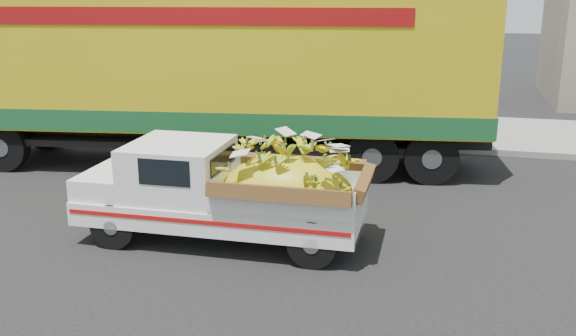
# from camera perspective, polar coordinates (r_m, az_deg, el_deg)

# --- Properties ---
(ground) EXTENTS (100.00, 100.00, 0.00)m
(ground) POSITION_cam_1_polar(r_m,az_deg,el_deg) (10.42, -7.10, -6.36)
(ground) COLOR black
(ground) RESTS_ON ground
(curb) EXTENTS (60.00, 0.25, 0.15)m
(curb) POSITION_cam_1_polar(r_m,az_deg,el_deg) (16.59, 1.29, 2.48)
(curb) COLOR gray
(curb) RESTS_ON ground
(sidewalk) EXTENTS (60.00, 4.00, 0.14)m
(sidewalk) POSITION_cam_1_polar(r_m,az_deg,el_deg) (18.59, 2.74, 3.92)
(sidewalk) COLOR gray
(sidewalk) RESTS_ON ground
(building_left) EXTENTS (18.00, 6.00, 5.00)m
(building_left) POSITION_cam_1_polar(r_m,az_deg,el_deg) (26.45, -12.14, 12.47)
(building_left) COLOR gray
(building_left) RESTS_ON ground
(pickup_truck) EXTENTS (4.49, 1.70, 1.56)m
(pickup_truck) POSITION_cam_1_polar(r_m,az_deg,el_deg) (10.02, -4.09, -2.08)
(pickup_truck) COLOR black
(pickup_truck) RESTS_ON ground
(semi_trailer) EXTENTS (12.06, 4.17, 3.80)m
(semi_trailer) POSITION_cam_1_polar(r_m,az_deg,el_deg) (14.32, -6.57, 8.56)
(semi_trailer) COLOR black
(semi_trailer) RESTS_ON ground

